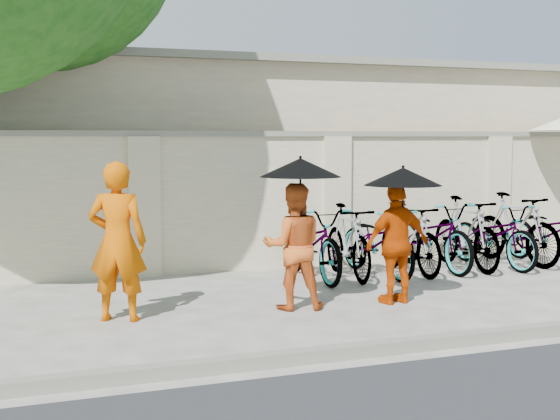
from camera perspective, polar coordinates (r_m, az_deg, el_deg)
name	(u,v)px	position (r m, az deg, el deg)	size (l,w,h in m)	color
ground	(288,317)	(8.73, 0.62, -7.82)	(80.00, 80.00, 0.00)	#B3AFA8
kerb	(357,351)	(7.21, 5.66, -10.20)	(40.00, 0.16, 0.12)	slate
compound_wall	(273,202)	(11.89, -0.54, 0.58)	(20.00, 0.30, 2.00)	beige
building_behind	(254,156)	(15.77, -1.94, 3.94)	(14.00, 6.00, 3.20)	beige
monk_left	(117,241)	(8.59, -11.80, -2.25)	(0.63, 0.42, 1.74)	#CB5400
monk_center	(294,246)	(9.00, 1.00, -2.67)	(0.71, 0.55, 1.46)	#CE571C
parasol_center	(300,168)	(8.86, 1.50, 3.12)	(0.94, 0.94, 0.92)	black
monk_right	(397,244)	(9.41, 8.57, -2.44)	(0.85, 0.35, 1.45)	#BF3B01
parasol_right	(403,177)	(9.28, 8.99, 2.43)	(0.93, 0.93, 0.81)	black
bike_0	(313,243)	(10.90, 2.40, -2.41)	(0.69, 1.97, 1.03)	#9F9FA0
bike_1	(348,242)	(11.02, 4.99, -2.31)	(0.49, 1.74, 1.04)	#9F9FA0
bike_2	(378,242)	(11.30, 7.16, -2.32)	(0.65, 1.86, 0.98)	#9F9FA0
bike_3	(410,238)	(11.50, 9.47, -2.06)	(0.49, 1.73, 1.04)	#9F9FA0
bike_4	(433,236)	(11.90, 11.14, -1.85)	(0.69, 1.97, 1.03)	#9F9FA0
bike_5	(466,233)	(12.08, 13.44, -1.65)	(0.51, 1.82, 1.09)	#9F9FA0
bike_6	(493,235)	(12.38, 15.34, -1.77)	(0.66, 1.88, 0.99)	#9F9FA0
bike_7	(516,229)	(12.76, 16.86, -1.31)	(0.52, 1.86, 1.12)	#9F9FA0
bike_8	(550,232)	(12.92, 19.16, -1.54)	(0.67, 1.92, 1.01)	#9F9FA0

